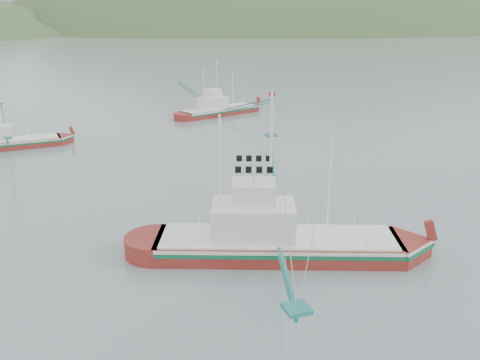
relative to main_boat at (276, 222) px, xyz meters
name	(u,v)px	position (x,y,z in m)	size (l,w,h in m)	color
ground	(266,245)	(0.05, 1.82, -2.49)	(1200.00, 1200.00, 0.00)	slate
main_boat	(276,222)	(0.00, 0.00, 0.00)	(17.55, 29.77, 12.49)	maroon
bg_boat_left	(5,138)	(-20.18, 38.87, -1.15)	(12.94, 22.87, 9.28)	maroon
bg_boat_far	(219,103)	(11.26, 51.33, -0.57)	(13.81, 23.47, 9.82)	maroon
headland_right	(336,27)	(240.05, 431.82, -2.49)	(684.00, 432.00, 306.00)	#3C582D
ridge_distant	(95,25)	(30.05, 561.82, -2.49)	(960.00, 400.00, 240.00)	slate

